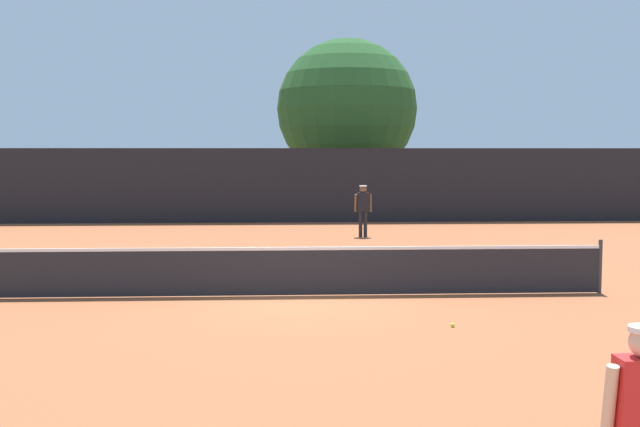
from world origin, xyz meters
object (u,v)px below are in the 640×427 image
(player_receiving, at_px, (363,205))
(tennis_ball, at_px, (453,325))
(parked_car_near, at_px, (427,193))
(large_tree, at_px, (347,109))

(player_receiving, distance_m, tennis_ball, 13.25)
(tennis_ball, xyz_separation_m, parked_car_near, (4.41, 25.52, 0.74))
(large_tree, relative_size, parked_car_near, 1.86)
(tennis_ball, relative_size, parked_car_near, 0.02)
(large_tree, bearing_deg, tennis_ball, -90.83)
(player_receiving, height_order, parked_car_near, player_receiving)
(player_receiving, xyz_separation_m, large_tree, (0.39, 10.92, 3.74))
(tennis_ball, height_order, large_tree, large_tree)
(tennis_ball, bearing_deg, player_receiving, 90.19)
(player_receiving, height_order, tennis_ball, player_receiving)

